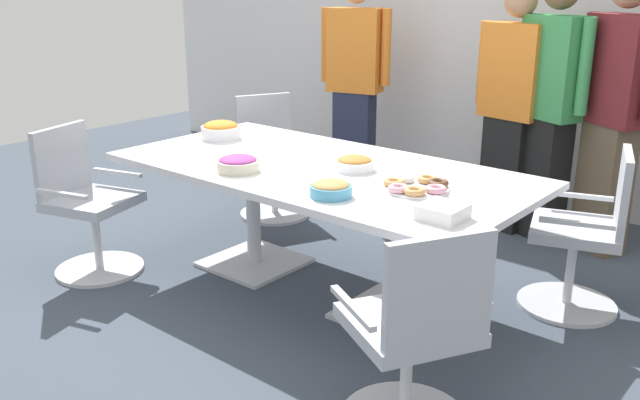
# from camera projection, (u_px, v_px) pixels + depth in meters

# --- Properties ---
(ground_plane) EXTENTS (10.00, 10.00, 0.01)m
(ground_plane) POSITION_uv_depth(u_px,v_px,m) (320.00, 288.00, 4.09)
(ground_plane) COLOR #3D4754
(back_wall) EXTENTS (8.00, 0.10, 2.80)m
(back_wall) POSITION_uv_depth(u_px,v_px,m) (514.00, 25.00, 5.41)
(back_wall) COLOR white
(back_wall) RESTS_ON ground
(conference_table) EXTENTS (2.40, 1.20, 0.75)m
(conference_table) POSITION_uv_depth(u_px,v_px,m) (320.00, 188.00, 3.90)
(conference_table) COLOR silver
(conference_table) RESTS_ON ground
(office_chair_0) EXTENTS (0.68, 0.68, 0.91)m
(office_chair_0) POSITION_uv_depth(u_px,v_px,m) (585.00, 240.00, 3.72)
(office_chair_0) COLOR silver
(office_chair_0) RESTS_ON ground
(office_chair_1) EXTENTS (0.72, 0.72, 0.91)m
(office_chair_1) POSITION_uv_depth(u_px,v_px,m) (271.00, 163.00, 5.25)
(office_chair_1) COLOR silver
(office_chair_1) RESTS_ON ground
(office_chair_2) EXTENTS (0.67, 0.67, 0.91)m
(office_chair_2) POSITION_uv_depth(u_px,v_px,m) (87.00, 209.00, 4.22)
(office_chair_2) COLOR silver
(office_chair_2) RESTS_ON ground
(office_chair_3) EXTENTS (0.73, 0.73, 0.91)m
(office_chair_3) POSITION_uv_depth(u_px,v_px,m) (415.00, 343.00, 2.68)
(office_chair_3) COLOR silver
(office_chair_3) RESTS_ON ground
(person_standing_0) EXTENTS (0.61, 0.32, 1.79)m
(person_standing_0) POSITION_uv_depth(u_px,v_px,m) (355.00, 81.00, 5.69)
(person_standing_0) COLOR #232842
(person_standing_0) RESTS_ON ground
(person_standing_1) EXTENTS (0.61, 0.29, 1.73)m
(person_standing_1) POSITION_uv_depth(u_px,v_px,m) (512.00, 107.00, 4.81)
(person_standing_1) COLOR black
(person_standing_1) RESTS_ON ground
(person_standing_2) EXTENTS (0.59, 0.38, 1.80)m
(person_standing_2) POSITION_uv_depth(u_px,v_px,m) (550.00, 106.00, 4.61)
(person_standing_2) COLOR black
(person_standing_2) RESTS_ON ground
(person_standing_3) EXTENTS (0.57, 0.40, 1.82)m
(person_standing_3) POSITION_uv_depth(u_px,v_px,m) (614.00, 111.00, 4.37)
(person_standing_3) COLOR brown
(person_standing_3) RESTS_ON ground
(snack_bowl_pretzels) EXTENTS (0.22, 0.22, 0.08)m
(snack_bowl_pretzels) POSITION_uv_depth(u_px,v_px,m) (355.00, 163.00, 3.77)
(snack_bowl_pretzels) COLOR white
(snack_bowl_pretzels) RESTS_ON conference_table
(snack_bowl_candy_mix) EXTENTS (0.24, 0.24, 0.09)m
(snack_bowl_candy_mix) POSITION_uv_depth(u_px,v_px,m) (238.00, 163.00, 3.75)
(snack_bowl_candy_mix) COLOR beige
(snack_bowl_candy_mix) RESTS_ON conference_table
(snack_bowl_chips_orange) EXTENTS (0.26, 0.26, 0.12)m
(snack_bowl_chips_orange) POSITION_uv_depth(u_px,v_px,m) (221.00, 130.00, 4.50)
(snack_bowl_chips_orange) COLOR white
(snack_bowl_chips_orange) RESTS_ON conference_table
(snack_bowl_cookies) EXTENTS (0.21, 0.21, 0.08)m
(snack_bowl_cookies) POSITION_uv_depth(u_px,v_px,m) (331.00, 189.00, 3.32)
(snack_bowl_cookies) COLOR #4C9EC6
(snack_bowl_cookies) RESTS_ON conference_table
(donut_platter) EXTENTS (0.33, 0.33, 0.04)m
(donut_platter) POSITION_uv_depth(u_px,v_px,m) (416.00, 186.00, 3.43)
(donut_platter) COLOR white
(donut_platter) RESTS_ON conference_table
(napkin_pile) EXTENTS (0.19, 0.19, 0.07)m
(napkin_pile) POSITION_uv_depth(u_px,v_px,m) (443.00, 212.00, 3.02)
(napkin_pile) COLOR white
(napkin_pile) RESTS_ON conference_table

